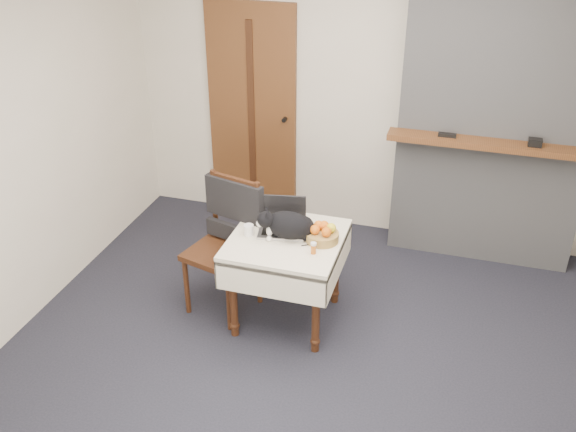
{
  "coord_description": "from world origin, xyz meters",
  "views": [
    {
      "loc": [
        0.71,
        -3.24,
        3.02
      ],
      "look_at": [
        -0.39,
        0.41,
        0.9
      ],
      "focal_mm": 40.0,
      "sensor_mm": 36.0,
      "label": 1
    }
  ],
  "objects_px": {
    "side_table": "(286,251)",
    "fruit_basket": "(322,234)",
    "door": "(252,114)",
    "pill_bottle": "(313,248)",
    "cat": "(290,226)",
    "laptop": "(282,222)",
    "chair": "(229,227)",
    "cream_jar": "(249,230)"
  },
  "relations": [
    {
      "from": "cream_jar",
      "to": "chair",
      "type": "bearing_deg",
      "value": 146.91
    },
    {
      "from": "laptop",
      "to": "fruit_basket",
      "type": "bearing_deg",
      "value": -24.03
    },
    {
      "from": "fruit_basket",
      "to": "chair",
      "type": "relative_size",
      "value": 0.22
    },
    {
      "from": "laptop",
      "to": "cream_jar",
      "type": "bearing_deg",
      "value": -155.0
    },
    {
      "from": "door",
      "to": "fruit_basket",
      "type": "relative_size",
      "value": 8.66
    },
    {
      "from": "cream_jar",
      "to": "chair",
      "type": "distance_m",
      "value": 0.26
    },
    {
      "from": "door",
      "to": "cat",
      "type": "relative_size",
      "value": 4.07
    },
    {
      "from": "door",
      "to": "fruit_basket",
      "type": "distance_m",
      "value": 1.83
    },
    {
      "from": "laptop",
      "to": "cream_jar",
      "type": "xyz_separation_m",
      "value": [
        -0.2,
        -0.15,
        -0.02
      ]
    },
    {
      "from": "door",
      "to": "cat",
      "type": "bearing_deg",
      "value": -61.97
    },
    {
      "from": "cat",
      "to": "cream_jar",
      "type": "distance_m",
      "value": 0.3
    },
    {
      "from": "cream_jar",
      "to": "chair",
      "type": "relative_size",
      "value": 0.08
    },
    {
      "from": "laptop",
      "to": "cream_jar",
      "type": "distance_m",
      "value": 0.25
    },
    {
      "from": "cat",
      "to": "pill_bottle",
      "type": "bearing_deg",
      "value": -52.95
    },
    {
      "from": "side_table",
      "to": "laptop",
      "type": "relative_size",
      "value": 2.09
    },
    {
      "from": "door",
      "to": "laptop",
      "type": "xyz_separation_m",
      "value": [
        0.72,
        -1.41,
        -0.24
      ]
    },
    {
      "from": "pill_bottle",
      "to": "chair",
      "type": "bearing_deg",
      "value": 161.43
    },
    {
      "from": "pill_bottle",
      "to": "chair",
      "type": "xyz_separation_m",
      "value": [
        -0.7,
        0.24,
        -0.08
      ]
    },
    {
      "from": "door",
      "to": "cream_jar",
      "type": "xyz_separation_m",
      "value": [
        0.52,
        -1.56,
        -0.26
      ]
    },
    {
      "from": "pill_bottle",
      "to": "fruit_basket",
      "type": "xyz_separation_m",
      "value": [
        0.02,
        0.18,
        0.01
      ]
    },
    {
      "from": "side_table",
      "to": "laptop",
      "type": "height_order",
      "value": "laptop"
    },
    {
      "from": "chair",
      "to": "fruit_basket",
      "type": "bearing_deg",
      "value": 10.36
    },
    {
      "from": "cat",
      "to": "cream_jar",
      "type": "bearing_deg",
      "value": 170.76
    },
    {
      "from": "cream_jar",
      "to": "fruit_basket",
      "type": "relative_size",
      "value": 0.35
    },
    {
      "from": "laptop",
      "to": "chair",
      "type": "relative_size",
      "value": 0.36
    },
    {
      "from": "side_table",
      "to": "cream_jar",
      "type": "bearing_deg",
      "value": -171.01
    },
    {
      "from": "side_table",
      "to": "fruit_basket",
      "type": "distance_m",
      "value": 0.3
    },
    {
      "from": "door",
      "to": "laptop",
      "type": "bearing_deg",
      "value": -62.95
    },
    {
      "from": "door",
      "to": "cream_jar",
      "type": "distance_m",
      "value": 1.67
    },
    {
      "from": "laptop",
      "to": "chair",
      "type": "distance_m",
      "value": 0.42
    },
    {
      "from": "side_table",
      "to": "pill_bottle",
      "type": "distance_m",
      "value": 0.32
    },
    {
      "from": "fruit_basket",
      "to": "laptop",
      "type": "bearing_deg",
      "value": 167.21
    },
    {
      "from": "door",
      "to": "cat",
      "type": "distance_m",
      "value": 1.73
    },
    {
      "from": "laptop",
      "to": "chair",
      "type": "xyz_separation_m",
      "value": [
        -0.41,
        -0.02,
        -0.1
      ]
    },
    {
      "from": "door",
      "to": "pill_bottle",
      "type": "xyz_separation_m",
      "value": [
        1.02,
        -1.66,
        -0.26
      ]
    },
    {
      "from": "fruit_basket",
      "to": "chair",
      "type": "distance_m",
      "value": 0.73
    },
    {
      "from": "side_table",
      "to": "fruit_basket",
      "type": "xyz_separation_m",
      "value": [
        0.25,
        0.03,
        0.17
      ]
    },
    {
      "from": "pill_bottle",
      "to": "side_table",
      "type": "bearing_deg",
      "value": 148.15
    },
    {
      "from": "door",
      "to": "chair",
      "type": "relative_size",
      "value": 1.93
    },
    {
      "from": "laptop",
      "to": "pill_bottle",
      "type": "distance_m",
      "value": 0.39
    },
    {
      "from": "fruit_basket",
      "to": "door",
      "type": "bearing_deg",
      "value": 124.89
    },
    {
      "from": "pill_bottle",
      "to": "cream_jar",
      "type": "bearing_deg",
      "value": 168.33
    }
  ]
}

